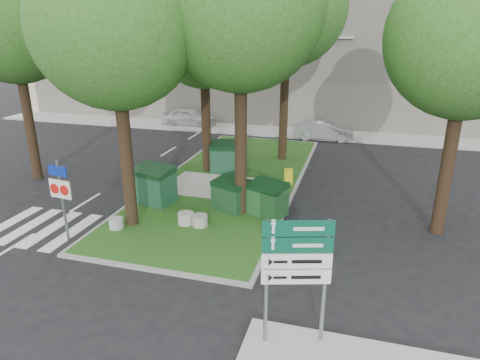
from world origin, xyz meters
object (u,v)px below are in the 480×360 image
(tree_street_right, at_px, (475,20))
(bollard_mid, at_px, (200,220))
(bollard_right, at_px, (186,218))
(directional_sign, at_px, (296,263))
(dumpster_c, at_px, (231,195))
(traffic_sign_pole, at_px, (61,190))
(car_silver, at_px, (324,130))
(tree_street_left, at_px, (12,6))
(litter_bin, at_px, (288,177))
(dumpster_a, at_px, (153,185))
(dumpster_d, at_px, (267,199))
(dumpster_b, at_px, (227,157))
(car_white, at_px, (189,117))
(tree_median_mid, at_px, (206,23))
(tree_median_near_left, at_px, (116,9))
(bollard_left, at_px, (116,223))

(tree_street_right, height_order, bollard_mid, tree_street_right)
(bollard_right, distance_m, directional_sign, 7.09)
(dumpster_c, distance_m, traffic_sign_pole, 6.03)
(directional_sign, height_order, car_silver, directional_sign)
(tree_street_left, bearing_deg, litter_bin, 10.10)
(dumpster_a, distance_m, directional_sign, 9.48)
(dumpster_a, xyz_separation_m, traffic_sign_pole, (-1.38, -3.65, 0.96))
(dumpster_a, xyz_separation_m, dumpster_d, (4.66, 0.06, -0.11))
(dumpster_b, bearing_deg, car_white, 107.78)
(directional_sign, bearing_deg, litter_bin, 83.81)
(tree_street_right, distance_m, dumpster_c, 9.82)
(tree_median_mid, bearing_deg, bollard_mid, -73.22)
(tree_street_left, bearing_deg, dumpster_b, 20.66)
(dumpster_b, bearing_deg, tree_street_right, -38.52)
(dumpster_c, distance_m, litter_bin, 3.81)
(tree_street_right, relative_size, bollard_right, 17.48)
(dumpster_d, xyz_separation_m, bollard_right, (-2.63, -1.62, -0.41))
(tree_median_near_left, xyz_separation_m, bollard_mid, (2.33, 0.43, -7.00))
(tree_street_left, bearing_deg, dumpster_d, -7.13)
(dumpster_a, xyz_separation_m, litter_bin, (4.86, 3.56, -0.38))
(dumpster_b, bearing_deg, litter_bin, -32.48)
(traffic_sign_pole, bearing_deg, bollard_mid, 34.66)
(tree_street_left, distance_m, dumpster_d, 13.42)
(litter_bin, xyz_separation_m, traffic_sign_pole, (-6.24, -7.20, 1.34))
(bollard_left, xyz_separation_m, directional_sign, (6.91, -4.01, 1.80))
(dumpster_c, bearing_deg, bollard_right, -102.23)
(dumpster_a, bearing_deg, dumpster_c, 15.75)
(dumpster_c, xyz_separation_m, dumpster_d, (1.46, -0.07, 0.03))
(traffic_sign_pole, height_order, car_silver, traffic_sign_pole)
(car_silver, bearing_deg, bollard_mid, 164.12)
(tree_median_near_left, height_order, dumpster_a, tree_median_near_left)
(bollard_mid, bearing_deg, tree_street_left, 161.79)
(bollard_right, height_order, car_silver, car_silver)
(dumpster_b, height_order, bollard_right, dumpster_b)
(dumpster_d, height_order, directional_sign, directional_sign)
(tree_median_near_left, bearing_deg, car_silver, 70.11)
(bollard_mid, relative_size, litter_bin, 0.79)
(dumpster_b, relative_size, bollard_right, 3.16)
(dumpster_d, height_order, car_silver, dumpster_d)
(dumpster_a, height_order, dumpster_c, dumpster_a)
(car_silver, bearing_deg, bollard_right, 162.01)
(dumpster_a, relative_size, dumpster_d, 1.11)
(dumpster_a, relative_size, bollard_mid, 3.34)
(dumpster_a, bearing_deg, litter_bin, 49.65)
(bollard_right, bearing_deg, bollard_mid, -2.37)
(dumpster_a, relative_size, dumpster_b, 1.02)
(tree_street_right, height_order, bollard_left, tree_street_right)
(tree_street_left, xyz_separation_m, bollard_left, (6.56, -4.05, -7.35))
(tree_street_right, bearing_deg, car_silver, 113.01)
(dumpster_b, height_order, directional_sign, directional_sign)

